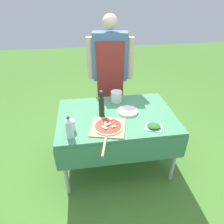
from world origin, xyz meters
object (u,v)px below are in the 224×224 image
(prep_table, at_px, (116,120))
(sauce_jar, at_px, (70,126))
(plate_stack, at_px, (128,111))
(water_bottle, at_px, (69,128))
(pizza_on_peel, at_px, (108,127))
(herb_container, at_px, (154,126))
(mixing_tub, at_px, (116,96))
(person_cook, at_px, (110,68))
(oil_bottle, at_px, (102,106))

(prep_table, height_order, sauce_jar, sauce_jar)
(plate_stack, height_order, sauce_jar, sauce_jar)
(prep_table, relative_size, water_bottle, 5.56)
(prep_table, distance_m, sauce_jar, 0.57)
(pizza_on_peel, height_order, herb_container, pizza_on_peel)
(pizza_on_peel, xyz_separation_m, mixing_tub, (0.18, 0.56, 0.05))
(person_cook, height_order, mixing_tub, person_cook)
(plate_stack, bearing_deg, sauce_jar, -158.99)
(person_cook, distance_m, herb_container, 1.16)
(water_bottle, xyz_separation_m, herb_container, (0.85, 0.03, -0.09))
(prep_table, height_order, plate_stack, plate_stack)
(prep_table, relative_size, plate_stack, 5.59)
(plate_stack, distance_m, sauce_jar, 0.70)
(person_cook, bearing_deg, oil_bottle, 83.66)
(prep_table, bearing_deg, pizza_on_peel, -117.72)
(oil_bottle, distance_m, mixing_tub, 0.39)
(pizza_on_peel, height_order, plate_stack, pizza_on_peel)
(mixing_tub, bearing_deg, oil_bottle, -124.85)
(sauce_jar, bearing_deg, prep_table, 23.01)
(person_cook, bearing_deg, mixing_tub, 99.75)
(pizza_on_peel, xyz_separation_m, oil_bottle, (-0.04, 0.24, 0.11))
(pizza_on_peel, relative_size, sauce_jar, 5.60)
(person_cook, distance_m, oil_bottle, 0.83)
(person_cook, xyz_separation_m, oil_bottle, (-0.21, -0.79, -0.14))
(person_cook, height_order, pizza_on_peel, person_cook)
(sauce_jar, bearing_deg, water_bottle, -88.54)
(pizza_on_peel, xyz_separation_m, sauce_jar, (-0.38, 0.03, 0.04))
(person_cook, bearing_deg, sauce_jar, 69.67)
(oil_bottle, bearing_deg, mixing_tub, 55.15)
(prep_table, distance_m, plate_stack, 0.17)
(mixing_tub, relative_size, sauce_jar, 1.26)
(oil_bottle, height_order, mixing_tub, oil_bottle)
(herb_container, height_order, sauce_jar, sauce_jar)
(herb_container, relative_size, plate_stack, 0.87)
(person_cook, relative_size, mixing_tub, 12.03)
(prep_table, relative_size, mixing_tub, 9.48)
(oil_bottle, height_order, herb_container, oil_bottle)
(prep_table, xyz_separation_m, water_bottle, (-0.51, -0.33, 0.19))
(person_cook, xyz_separation_m, pizza_on_peel, (-0.17, -1.03, -0.25))
(person_cook, distance_m, pizza_on_peel, 1.07)
(herb_container, bearing_deg, water_bottle, -177.87)
(pizza_on_peel, xyz_separation_m, plate_stack, (0.27, 0.28, -0.00))
(prep_table, height_order, pizza_on_peel, pizza_on_peel)
(person_cook, bearing_deg, herb_container, 113.88)
(oil_bottle, height_order, sauce_jar, oil_bottle)
(prep_table, distance_m, person_cook, 0.86)
(pizza_on_peel, xyz_separation_m, herb_container, (0.47, -0.06, 0.00))
(plate_stack, xyz_separation_m, sauce_jar, (-0.65, -0.25, 0.04))
(pizza_on_peel, height_order, mixing_tub, mixing_tub)
(plate_stack, bearing_deg, person_cook, 97.55)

